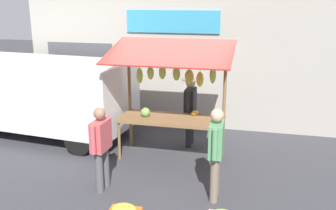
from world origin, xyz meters
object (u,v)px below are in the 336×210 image
Objects in this scene: shopper_in_striped_shirt at (216,148)px; parked_van at (37,91)px; vendor_with_sunhat at (190,106)px; shopper_with_shopping_bag at (101,144)px; market_stall at (172,86)px.

parked_van is at bearing 63.60° from shopper_in_striped_shirt.
parked_van is (3.82, 0.13, 0.18)m from vendor_with_sunhat.
shopper_with_shopping_bag is 0.34× the size of parked_van.
shopper_with_shopping_bag is 0.95× the size of shopper_in_striped_shirt.
market_stall is 2.05m from shopper_with_shopping_bag.
market_stall is 1.56× the size of shopper_in_striped_shirt.
market_stall is 0.97m from vendor_with_sunhat.
market_stall is 1.64× the size of shopper_with_shopping_bag.
parked_van reaches higher than vendor_with_sunhat.
parked_van is at bearing -9.14° from market_stall.
shopper_in_striped_shirt is at bearing 20.28° from vendor_with_sunhat.
vendor_with_sunhat is 3.83m from parked_van.
vendor_with_sunhat is 1.00× the size of shopper_in_striped_shirt.
shopper_with_shopping_bag is (1.14, 2.43, -0.07)m from vendor_with_sunhat.
shopper_with_shopping_bag is (0.86, 1.73, -0.69)m from market_stall.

